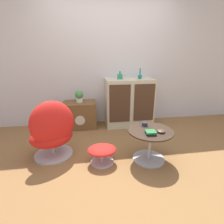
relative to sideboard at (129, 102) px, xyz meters
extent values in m
plane|color=olive|center=(-0.40, -1.21, -0.48)|extent=(12.00, 12.00, 0.00)
cube|color=silver|center=(-0.40, 0.27, 0.82)|extent=(6.40, 0.06, 2.60)
cube|color=beige|center=(0.00, 0.00, 0.00)|extent=(0.95, 0.47, 0.95)
cube|color=#472D1E|center=(-0.24, -0.24, 0.05)|extent=(0.40, 0.01, 0.73)
cube|color=#472D1E|center=(0.24, -0.24, 0.05)|extent=(0.40, 0.01, 0.73)
cube|color=brown|center=(-1.00, 0.02, -0.22)|extent=(0.63, 0.43, 0.52)
cylinder|color=beige|center=(-1.00, -0.20, -0.26)|extent=(0.19, 0.01, 0.19)
cylinder|color=#B7B7BC|center=(-1.38, -0.97, -0.47)|extent=(0.55, 0.55, 0.02)
cylinder|color=#B7B7BC|center=(-1.38, -0.97, -0.39)|extent=(0.06, 0.06, 0.14)
ellipsoid|color=red|center=(-1.38, -0.97, -0.18)|extent=(0.77, 0.73, 0.29)
ellipsoid|color=red|center=(-1.33, -1.07, 0.06)|extent=(0.71, 0.61, 0.64)
cylinder|color=#B7B7BC|center=(-0.69, -1.28, -0.47)|extent=(0.32, 0.32, 0.02)
cylinder|color=#B7B7BC|center=(-0.69, -1.28, -0.39)|extent=(0.04, 0.04, 0.13)
ellipsoid|color=red|center=(-0.69, -1.28, -0.28)|extent=(0.39, 0.33, 0.09)
cylinder|color=#B7B7BC|center=(-0.03, -1.30, -0.47)|extent=(0.45, 0.45, 0.02)
cylinder|color=#B7B7BC|center=(-0.03, -1.30, -0.25)|extent=(0.04, 0.04, 0.41)
cylinder|color=#332319|center=(-0.03, -1.30, -0.04)|extent=(0.61, 0.61, 0.02)
cylinder|color=#2D8E6B|center=(-0.20, 0.00, 0.52)|extent=(0.10, 0.10, 0.09)
cylinder|color=#2D8E6B|center=(-0.20, 0.00, 0.60)|extent=(0.04, 0.04, 0.06)
ellipsoid|color=#147A75|center=(0.20, 0.00, 0.52)|extent=(0.09, 0.09, 0.09)
cylinder|color=#147A75|center=(0.20, 0.00, 0.62)|extent=(0.03, 0.03, 0.12)
cylinder|color=silver|center=(-0.99, 0.02, 0.08)|extent=(0.12, 0.12, 0.08)
sphere|color=#478E47|center=(-0.99, 0.02, 0.19)|extent=(0.16, 0.16, 0.16)
cylinder|color=#2D2D33|center=(-0.06, -1.14, -0.03)|extent=(0.13, 0.13, 0.01)
cylinder|color=#2D2D33|center=(-0.06, -1.14, 0.00)|extent=(0.08, 0.08, 0.05)
cube|color=black|center=(-0.07, -1.41, -0.02)|extent=(0.14, 0.13, 0.02)
cube|color=#237038|center=(-0.07, -1.41, 0.00)|extent=(0.13, 0.13, 0.02)
ellipsoid|color=#4C3828|center=(0.08, -1.38, -0.01)|extent=(0.11, 0.11, 0.04)
camera|label=1|loc=(-0.88, -3.34, 0.96)|focal=28.00mm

